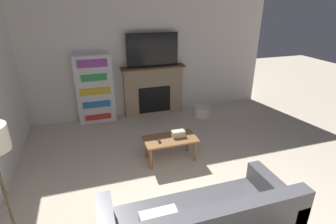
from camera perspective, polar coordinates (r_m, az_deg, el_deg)
wall_back at (r=6.01m, az=-5.75°, el=11.93°), size 6.01×0.06×2.70m
fireplace at (r=6.12m, az=-3.20°, el=4.75°), size 1.45×0.28×1.15m
tv at (r=5.87m, az=-3.35°, el=13.36°), size 1.15×0.03×0.72m
coffee_table at (r=4.39m, az=0.50°, el=-6.47°), size 0.88×0.47×0.41m
tissue_box at (r=4.40m, az=2.22°, el=-4.70°), size 0.22×0.12×0.10m
remote_control at (r=4.28m, az=-2.03°, el=-6.19°), size 0.04×0.15×0.02m
bookshelf at (r=5.88m, az=-15.60°, el=4.78°), size 0.78×0.29×1.48m
storage_basket at (r=6.18m, az=7.39°, el=0.16°), size 0.40×0.40×0.23m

